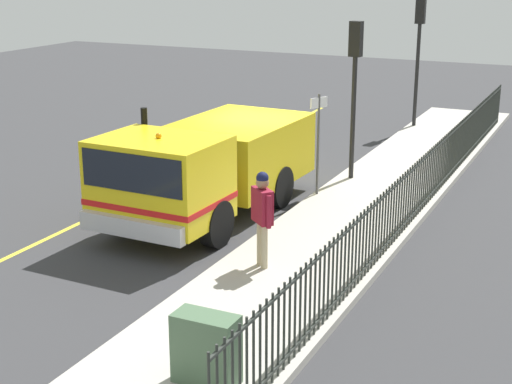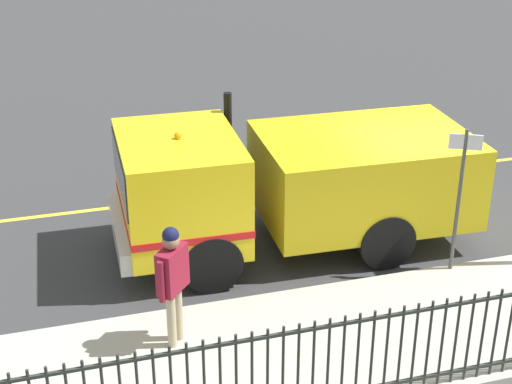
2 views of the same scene
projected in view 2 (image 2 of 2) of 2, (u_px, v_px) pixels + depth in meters
The scene contains 7 objects.
ground_plane at pixel (416, 230), 14.09m from camera, with size 52.47×52.47×0.00m, color #38383A.
sidewalk_slab at pixel (505, 313), 11.55m from camera, with size 2.80×23.85×0.14m, color #B7B2A8.
lane_marking at pixel (363, 177), 16.21m from camera, with size 0.12×21.46×0.01m, color yellow.
work_truck at pixel (277, 180), 13.03m from camera, with size 2.63×6.13×2.49m.
worker_standing at pixel (173, 274), 10.34m from camera, with size 0.53×0.50×1.79m.
traffic_cone at pixel (329, 181), 15.30m from camera, with size 0.43×0.43×0.61m, color orange.
street_sign at pixel (460, 184), 11.97m from camera, with size 0.25×0.46×2.39m.
Camera 2 is at (11.17, -6.24, 6.61)m, focal length 54.71 mm.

